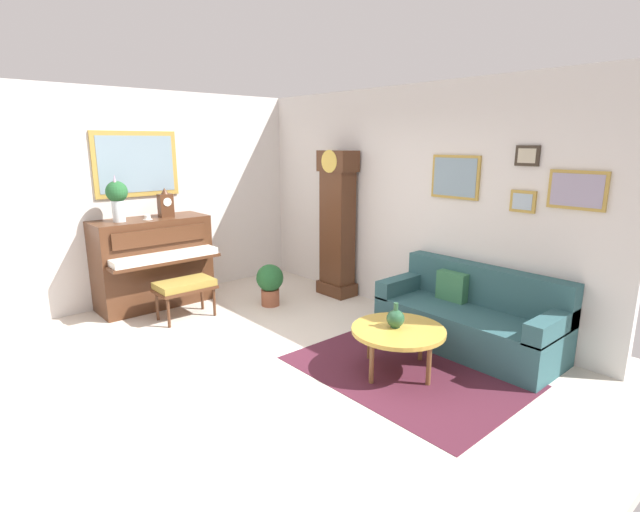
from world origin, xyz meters
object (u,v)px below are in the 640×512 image
(grandfather_clock, at_px, (337,228))
(flower_vase, at_px, (117,196))
(piano, at_px, (154,262))
(coffee_table, at_px, (398,331))
(green_jug, at_px, (396,318))
(mantel_clock, at_px, (166,204))
(couch, at_px, (470,318))
(teacup, at_px, (148,218))
(piano_bench, at_px, (185,287))
(potted_plant, at_px, (270,282))

(grandfather_clock, distance_m, flower_vase, 2.86)
(piano, xyz_separation_m, coffee_table, (3.37, 0.94, -0.19))
(coffee_table, xyz_separation_m, green_jug, (-0.04, 0.00, 0.12))
(grandfather_clock, xyz_separation_m, coffee_table, (2.11, -1.19, -0.56))
(grandfather_clock, xyz_separation_m, mantel_clock, (-1.26, -1.91, 0.38))
(mantel_clock, bearing_deg, couch, 26.54)
(coffee_table, bearing_deg, flower_vase, -158.58)
(coffee_table, height_order, flower_vase, flower_vase)
(grandfather_clock, relative_size, teacup, 17.50)
(piano_bench, bearing_deg, teacup, -167.95)
(couch, relative_size, green_jug, 7.92)
(mantel_clock, distance_m, green_jug, 3.50)
(grandfather_clock, distance_m, potted_plant, 1.21)
(potted_plant, bearing_deg, grandfather_clock, 76.58)
(piano_bench, distance_m, flower_vase, 1.38)
(coffee_table, bearing_deg, mantel_clock, -168.03)
(grandfather_clock, relative_size, potted_plant, 3.62)
(piano, distance_m, green_jug, 3.46)
(mantel_clock, height_order, flower_vase, flower_vase)
(piano, bearing_deg, piano_bench, 5.99)
(potted_plant, bearing_deg, mantel_clock, -138.31)
(piano, bearing_deg, couch, 29.39)
(piano, xyz_separation_m, mantel_clock, (0.00, 0.22, 0.75))
(piano_bench, height_order, grandfather_clock, grandfather_clock)
(teacup, bearing_deg, piano_bench, 12.05)
(grandfather_clock, bearing_deg, piano_bench, -104.59)
(piano, bearing_deg, mantel_clock, 89.58)
(mantel_clock, bearing_deg, piano, -90.42)
(piano, height_order, coffee_table, piano)
(piano, xyz_separation_m, grandfather_clock, (1.26, 2.13, 0.37))
(couch, bearing_deg, flower_vase, -146.05)
(piano_bench, height_order, mantel_clock, mantel_clock)
(couch, relative_size, flower_vase, 3.28)
(piano, relative_size, couch, 0.76)
(piano_bench, bearing_deg, coffee_table, 18.06)
(coffee_table, distance_m, flower_vase, 3.78)
(mantel_clock, relative_size, potted_plant, 0.68)
(flower_vase, bearing_deg, mantel_clock, 89.95)
(grandfather_clock, bearing_deg, piano, -120.65)
(piano_bench, bearing_deg, green_jug, 18.42)
(teacup, distance_m, potted_plant, 1.76)
(couch, distance_m, green_jug, 1.06)
(piano_bench, bearing_deg, potted_plant, 74.32)
(grandfather_clock, height_order, mantel_clock, grandfather_clock)
(piano, xyz_separation_m, teacup, (0.08, -0.06, 0.60))
(piano_bench, xyz_separation_m, couch, (2.77, 1.89, -0.09))
(coffee_table, xyz_separation_m, flower_vase, (-3.37, -1.32, 1.08))
(flower_vase, bearing_deg, teacup, 76.04)
(grandfather_clock, height_order, couch, grandfather_clock)
(mantel_clock, distance_m, flower_vase, 0.62)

